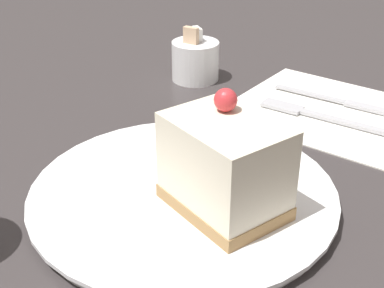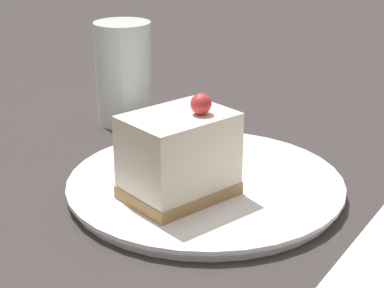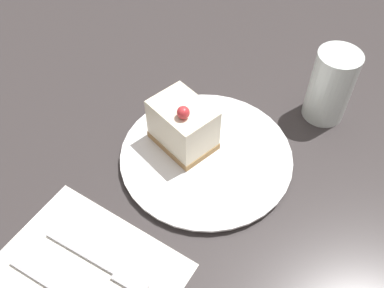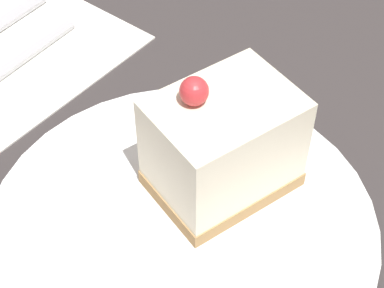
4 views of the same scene
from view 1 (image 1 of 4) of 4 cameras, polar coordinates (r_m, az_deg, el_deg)
ground_plane at (r=0.46m, az=-0.25°, el=-8.55°), size 4.00×4.00×0.00m
plate at (r=0.48m, az=-0.96°, el=-5.37°), size 0.27×0.27×0.01m
cake_slice at (r=0.43m, az=3.54°, el=-2.34°), size 0.08×0.10×0.10m
napkin at (r=0.67m, az=15.16°, el=3.26°), size 0.23×0.27×0.00m
fork at (r=0.65m, az=12.99°, el=3.07°), size 0.05×0.16×0.00m
knife at (r=0.69m, az=17.49°, el=3.90°), size 0.05×0.19×0.00m
sugar_bowl at (r=0.74m, az=0.35°, el=8.94°), size 0.06×0.06×0.08m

